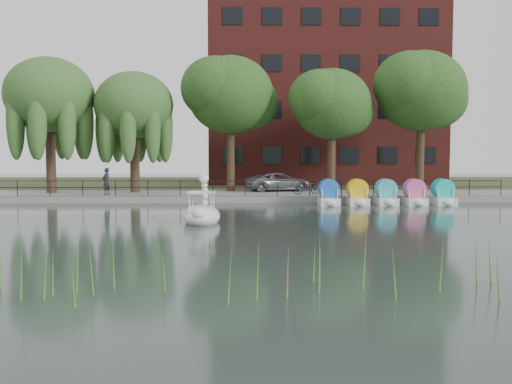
{
  "coord_description": "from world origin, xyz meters",
  "views": [
    {
      "loc": [
        -0.01,
        -21.93,
        3.11
      ],
      "look_at": [
        0.5,
        4.0,
        1.3
      ],
      "focal_mm": 40.0,
      "sensor_mm": 36.0,
      "label": 1
    }
  ],
  "objects_px": {
    "minivan": "(280,180)",
    "pedestrian": "(106,179)",
    "swan_boat": "(202,212)",
    "bicycle": "(307,186)"
  },
  "relations": [
    {
      "from": "minivan",
      "to": "swan_boat",
      "type": "distance_m",
      "value": 15.39
    },
    {
      "from": "pedestrian",
      "to": "swan_boat",
      "type": "height_order",
      "value": "pedestrian"
    },
    {
      "from": "minivan",
      "to": "pedestrian",
      "type": "xyz_separation_m",
      "value": [
        -11.26,
        -3.42,
        0.25
      ]
    },
    {
      "from": "swan_boat",
      "to": "minivan",
      "type": "bearing_deg",
      "value": 76.2
    },
    {
      "from": "pedestrian",
      "to": "bicycle",
      "type": "bearing_deg",
      "value": 113.57
    },
    {
      "from": "bicycle",
      "to": "swan_boat",
      "type": "bearing_deg",
      "value": 141.51
    },
    {
      "from": "pedestrian",
      "to": "swan_boat",
      "type": "distance_m",
      "value": 13.32
    },
    {
      "from": "minivan",
      "to": "bicycle",
      "type": "height_order",
      "value": "minivan"
    },
    {
      "from": "pedestrian",
      "to": "swan_boat",
      "type": "bearing_deg",
      "value": 53.72
    },
    {
      "from": "minivan",
      "to": "pedestrian",
      "type": "height_order",
      "value": "pedestrian"
    }
  ]
}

